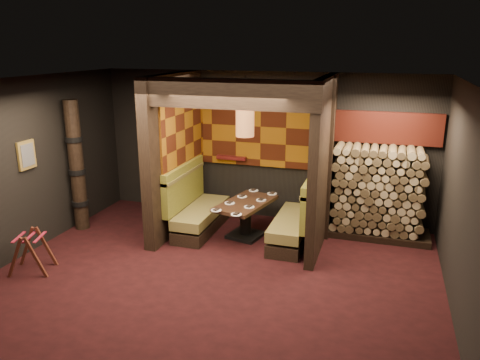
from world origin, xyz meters
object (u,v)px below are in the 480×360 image
at_px(luggage_rack, 31,250).
at_px(totem_column, 77,167).
at_px(pendant_lamp, 245,123).
at_px(dining_table, 246,214).
at_px(firewood_stack, 382,193).
at_px(booth_bench_left, 196,210).
at_px(booth_bench_right, 298,221).

xyz_separation_m(luggage_rack, totem_column, (-0.34, 1.72, 0.85)).
bearing_deg(totem_column, pendant_lamp, 8.79).
xyz_separation_m(dining_table, totem_column, (-3.05, -0.52, 0.76)).
relative_size(pendant_lamp, firewood_stack, 0.58).
distance_m(booth_bench_left, luggage_rack, 2.86).
height_order(booth_bench_right, dining_table, booth_bench_right).
xyz_separation_m(booth_bench_right, pendant_lamp, (-0.93, -0.08, 1.67)).
relative_size(booth_bench_left, totem_column, 0.67).
bearing_deg(dining_table, booth_bench_right, 1.73).
height_order(pendant_lamp, luggage_rack, pendant_lamp).
height_order(booth_bench_right, totem_column, totem_column).
bearing_deg(luggage_rack, booth_bench_right, 31.90).
xyz_separation_m(pendant_lamp, luggage_rack, (-2.71, -2.19, -1.73)).
height_order(pendant_lamp, totem_column, pendant_lamp).
distance_m(dining_table, pendant_lamp, 1.64).
height_order(booth_bench_left, booth_bench_right, same).
xyz_separation_m(dining_table, firewood_stack, (2.28, 0.73, 0.39)).
bearing_deg(booth_bench_right, luggage_rack, -148.10).
bearing_deg(pendant_lamp, totem_column, -171.21).
relative_size(booth_bench_left, pendant_lamp, 1.58).
height_order(totem_column, firewood_stack, totem_column).
distance_m(booth_bench_left, dining_table, 0.96).
relative_size(totem_column, firewood_stack, 1.39).
relative_size(dining_table, firewood_stack, 0.79).
height_order(luggage_rack, firewood_stack, firewood_stack).
distance_m(luggage_rack, totem_column, 1.94).
bearing_deg(totem_column, firewood_stack, 13.19).
relative_size(dining_table, totem_column, 0.57).
bearing_deg(booth_bench_left, firewood_stack, 12.17).
bearing_deg(totem_column, luggage_rack, -78.75).
height_order(dining_table, firewood_stack, firewood_stack).
bearing_deg(dining_table, pendant_lamp, -90.00).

